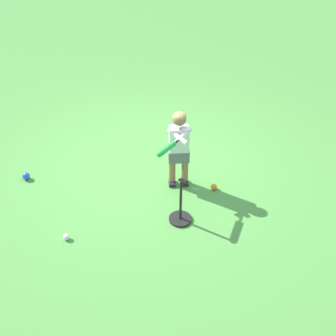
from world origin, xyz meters
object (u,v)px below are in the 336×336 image
Objects in this scene: play_ball_midfield at (66,237)px; play_ball_by_bucket at (214,187)px; child_batter at (178,144)px; play_ball_far_right at (26,176)px; batting_tee at (180,214)px.

play_ball_by_bucket is (-1.16, -1.64, 0.00)m from play_ball_midfield.
child_batter is 12.67× the size of play_ball_by_bucket.
play_ball_midfield is (0.68, 1.51, -0.61)m from child_batter.
play_ball_midfield is 1.37m from play_ball_far_right.
child_batter reaches higher than batting_tee.
batting_tee is (0.13, 0.74, 0.06)m from play_ball_by_bucket.
child_batter reaches higher than play_ball_midfield.
play_ball_midfield is 0.90× the size of play_ball_by_bucket.
play_ball_midfield is at bearing 151.78° from play_ball_far_right.
child_batter reaches higher than play_ball_far_right.
child_batter is 0.88m from batting_tee.
play_ball_midfield is 0.74× the size of play_ball_far_right.
batting_tee reaches higher than play_ball_midfield.
play_ball_far_right is (1.89, 0.86, -0.60)m from child_batter.
batting_tee is (-1.02, -0.90, 0.07)m from play_ball_midfield.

